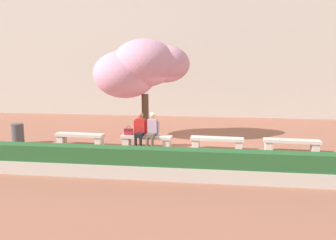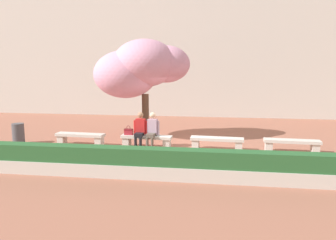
{
  "view_description": "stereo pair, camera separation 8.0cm",
  "coord_description": "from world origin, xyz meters",
  "px_view_note": "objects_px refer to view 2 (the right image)",
  "views": [
    {
      "loc": [
        1.09,
        -11.36,
        2.87
      ],
      "look_at": [
        -0.5,
        0.2,
        1.0
      ],
      "focal_mm": 35.0,
      "sensor_mm": 36.0,
      "label": 1
    },
    {
      "loc": [
        1.16,
        -11.35,
        2.87
      ],
      "look_at": [
        -0.5,
        0.2,
        1.0
      ],
      "focal_mm": 35.0,
      "sensor_mm": 36.0,
      "label": 2
    }
  ],
  "objects_px": {
    "stone_bench_near_east": "(292,144)",
    "cherry_tree_main": "(141,68)",
    "person_seated_left": "(140,129)",
    "stone_bench_west_end": "(80,137)",
    "stone_bench_center": "(217,142)",
    "stone_bench_near_west": "(147,139)",
    "handbag": "(128,131)",
    "trash_bin": "(18,134)",
    "person_seated_right": "(152,129)"
  },
  "relations": [
    {
      "from": "trash_bin",
      "to": "handbag",
      "type": "bearing_deg",
      "value": 1.44
    },
    {
      "from": "stone_bench_center",
      "to": "cherry_tree_main",
      "type": "relative_size",
      "value": 0.47
    },
    {
      "from": "person_seated_right",
      "to": "trash_bin",
      "type": "xyz_separation_m",
      "value": [
        -5.17,
        -0.04,
        -0.31
      ]
    },
    {
      "from": "stone_bench_center",
      "to": "trash_bin",
      "type": "bearing_deg",
      "value": -179.3
    },
    {
      "from": "stone_bench_west_end",
      "to": "handbag",
      "type": "height_order",
      "value": "handbag"
    },
    {
      "from": "stone_bench_near_east",
      "to": "stone_bench_west_end",
      "type": "bearing_deg",
      "value": 180.0
    },
    {
      "from": "stone_bench_near_east",
      "to": "trash_bin",
      "type": "xyz_separation_m",
      "value": [
        -10.0,
        -0.09,
        0.09
      ]
    },
    {
      "from": "stone_bench_near_east",
      "to": "cherry_tree_main",
      "type": "relative_size",
      "value": 0.47
    },
    {
      "from": "person_seated_right",
      "to": "cherry_tree_main",
      "type": "relative_size",
      "value": 0.32
    },
    {
      "from": "cherry_tree_main",
      "to": "trash_bin",
      "type": "xyz_separation_m",
      "value": [
        -4.42,
        -1.6,
        -2.47
      ]
    },
    {
      "from": "stone_bench_west_end",
      "to": "cherry_tree_main",
      "type": "distance_m",
      "value": 3.57
    },
    {
      "from": "stone_bench_center",
      "to": "handbag",
      "type": "height_order",
      "value": "handbag"
    },
    {
      "from": "stone_bench_west_end",
      "to": "cherry_tree_main",
      "type": "height_order",
      "value": "cherry_tree_main"
    },
    {
      "from": "stone_bench_near_east",
      "to": "handbag",
      "type": "xyz_separation_m",
      "value": [
        -5.72,
        0.02,
        0.27
      ]
    },
    {
      "from": "stone_bench_center",
      "to": "stone_bench_near_west",
      "type": "bearing_deg",
      "value": -180.0
    },
    {
      "from": "person_seated_left",
      "to": "trash_bin",
      "type": "distance_m",
      "value": 4.74
    },
    {
      "from": "person_seated_left",
      "to": "stone_bench_west_end",
      "type": "bearing_deg",
      "value": 178.67
    },
    {
      "from": "stone_bench_near_east",
      "to": "stone_bench_near_west",
      "type": "bearing_deg",
      "value": -180.0
    },
    {
      "from": "person_seated_right",
      "to": "cherry_tree_main",
      "type": "bearing_deg",
      "value": 115.73
    },
    {
      "from": "stone_bench_near_east",
      "to": "handbag",
      "type": "distance_m",
      "value": 5.72
    },
    {
      "from": "stone_bench_near_west",
      "to": "stone_bench_near_east",
      "type": "bearing_deg",
      "value": 0.0
    },
    {
      "from": "stone_bench_near_west",
      "to": "handbag",
      "type": "relative_size",
      "value": 5.5
    },
    {
      "from": "handbag",
      "to": "stone_bench_near_west",
      "type": "bearing_deg",
      "value": -1.44
    },
    {
      "from": "stone_bench_west_end",
      "to": "stone_bench_center",
      "type": "bearing_deg",
      "value": 0.0
    },
    {
      "from": "stone_bench_west_end",
      "to": "trash_bin",
      "type": "distance_m",
      "value": 2.44
    },
    {
      "from": "stone_bench_near_west",
      "to": "person_seated_right",
      "type": "distance_m",
      "value": 0.45
    },
    {
      "from": "stone_bench_center",
      "to": "stone_bench_near_east",
      "type": "relative_size",
      "value": 1.0
    },
    {
      "from": "stone_bench_west_end",
      "to": "stone_bench_center",
      "type": "xyz_separation_m",
      "value": [
        5.04,
        0.0,
        0.0
      ]
    },
    {
      "from": "person_seated_right",
      "to": "person_seated_left",
      "type": "bearing_deg",
      "value": -179.96
    },
    {
      "from": "stone_bench_west_end",
      "to": "stone_bench_near_east",
      "type": "height_order",
      "value": "same"
    },
    {
      "from": "stone_bench_near_west",
      "to": "handbag",
      "type": "distance_m",
      "value": 0.73
    },
    {
      "from": "person_seated_right",
      "to": "handbag",
      "type": "relative_size",
      "value": 3.81
    },
    {
      "from": "handbag",
      "to": "trash_bin",
      "type": "bearing_deg",
      "value": -178.56
    },
    {
      "from": "stone_bench_near_west",
      "to": "person_seated_right",
      "type": "bearing_deg",
      "value": -13.85
    },
    {
      "from": "stone_bench_center",
      "to": "person_seated_right",
      "type": "xyz_separation_m",
      "value": [
        -2.31,
        -0.05,
        0.39
      ]
    },
    {
      "from": "stone_bench_near_east",
      "to": "person_seated_right",
      "type": "xyz_separation_m",
      "value": [
        -4.83,
        -0.05,
        0.39
      ]
    },
    {
      "from": "stone_bench_near_east",
      "to": "person_seated_right",
      "type": "distance_m",
      "value": 4.85
    },
    {
      "from": "person_seated_left",
      "to": "person_seated_right",
      "type": "height_order",
      "value": "same"
    },
    {
      "from": "handbag",
      "to": "trash_bin",
      "type": "relative_size",
      "value": 0.43
    },
    {
      "from": "stone_bench_near_east",
      "to": "stone_bench_center",
      "type": "bearing_deg",
      "value": 180.0
    },
    {
      "from": "person_seated_left",
      "to": "cherry_tree_main",
      "type": "relative_size",
      "value": 0.32
    },
    {
      "from": "stone_bench_west_end",
      "to": "cherry_tree_main",
      "type": "xyz_separation_m",
      "value": [
        1.99,
        1.51,
        2.55
      ]
    },
    {
      "from": "person_seated_right",
      "to": "stone_bench_near_west",
      "type": "bearing_deg",
      "value": 166.15
    },
    {
      "from": "handbag",
      "to": "trash_bin",
      "type": "distance_m",
      "value": 4.29
    },
    {
      "from": "trash_bin",
      "to": "cherry_tree_main",
      "type": "bearing_deg",
      "value": 19.85
    },
    {
      "from": "stone_bench_near_west",
      "to": "stone_bench_near_east",
      "type": "height_order",
      "value": "same"
    },
    {
      "from": "stone_bench_near_west",
      "to": "stone_bench_near_east",
      "type": "distance_m",
      "value": 5.04
    },
    {
      "from": "stone_bench_near_west",
      "to": "cherry_tree_main",
      "type": "xyz_separation_m",
      "value": [
        -0.54,
        1.51,
        2.55
      ]
    },
    {
      "from": "stone_bench_center",
      "to": "cherry_tree_main",
      "type": "distance_m",
      "value": 4.26
    },
    {
      "from": "cherry_tree_main",
      "to": "person_seated_left",
      "type": "bearing_deg",
      "value": -78.71
    }
  ]
}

